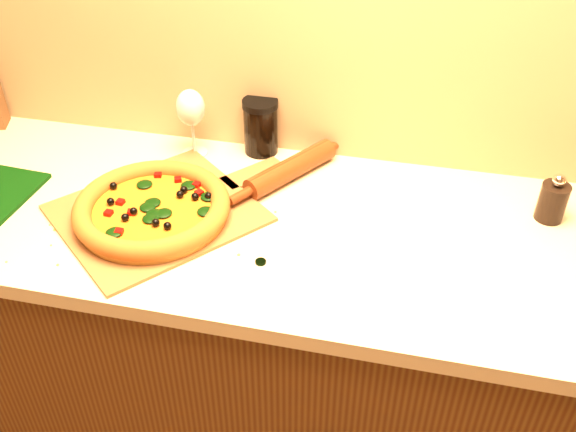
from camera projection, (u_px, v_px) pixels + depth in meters
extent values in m
cube|color=#4C2610|center=(305.00, 358.00, 1.79)|extent=(2.80, 0.65, 0.86)
cube|color=beige|center=(309.00, 232.00, 1.52)|extent=(2.84, 0.68, 0.04)
cube|color=brown|center=(157.00, 213.00, 1.54)|extent=(0.58, 0.59, 0.01)
cube|color=brown|center=(254.00, 174.00, 1.67)|extent=(0.16, 0.17, 0.01)
cylinder|color=#C87E32|center=(153.00, 214.00, 1.51)|extent=(0.35, 0.35, 0.02)
cylinder|color=gold|center=(152.00, 209.00, 1.51)|extent=(0.29, 0.29, 0.01)
torus|color=brown|center=(152.00, 207.00, 1.50)|extent=(0.37, 0.37, 0.05)
ellipsoid|color=black|center=(179.00, 201.00, 1.52)|extent=(0.04, 0.04, 0.01)
sphere|color=black|center=(130.00, 208.00, 1.49)|extent=(0.02, 0.02, 0.02)
cube|color=#970705|center=(152.00, 221.00, 1.46)|extent=(0.02, 0.02, 0.01)
cylinder|color=black|center=(261.00, 262.00, 1.40)|extent=(0.03, 0.03, 0.01)
cylinder|color=black|center=(552.00, 202.00, 1.50)|extent=(0.07, 0.07, 0.09)
sphere|color=silver|center=(559.00, 180.00, 1.46)|extent=(0.03, 0.03, 0.03)
cylinder|color=#52200E|center=(291.00, 169.00, 1.65)|extent=(0.20, 0.27, 0.06)
cylinder|color=#52200E|center=(336.00, 144.00, 1.75)|extent=(0.06, 0.07, 0.02)
cylinder|color=#52200E|center=(240.00, 196.00, 1.55)|extent=(0.06, 0.07, 0.02)
cylinder|color=silver|center=(195.00, 153.00, 1.76)|extent=(0.07, 0.07, 0.00)
cylinder|color=silver|center=(194.00, 138.00, 1.73)|extent=(0.01, 0.01, 0.09)
ellipsoid|color=silver|center=(190.00, 108.00, 1.68)|extent=(0.08, 0.08, 0.10)
cylinder|color=black|center=(261.00, 129.00, 1.73)|extent=(0.09, 0.09, 0.14)
cylinder|color=black|center=(260.00, 104.00, 1.68)|extent=(0.10, 0.10, 0.02)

